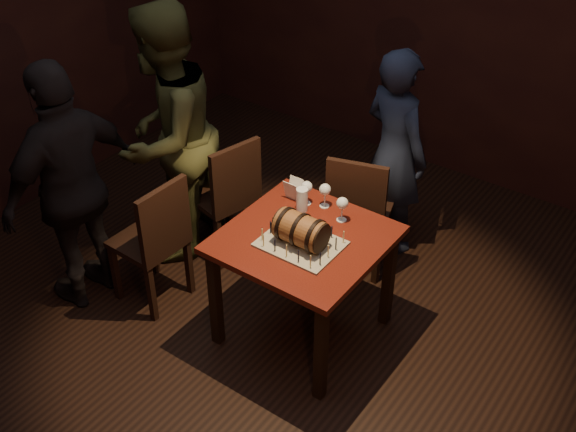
{
  "coord_description": "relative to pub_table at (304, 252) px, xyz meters",
  "views": [
    {
      "loc": [
        1.97,
        -2.59,
        3.28
      ],
      "look_at": [
        0.08,
        0.05,
        0.95
      ],
      "focal_mm": 45.0,
      "sensor_mm": 36.0,
      "label": 1
    }
  ],
  "objects": [
    {
      "name": "chair_back",
      "position": [
        -0.05,
        0.72,
        -0.12
      ],
      "size": [
        0.5,
        0.5,
        0.93
      ],
      "color": "black",
      "rests_on": "ground"
    },
    {
      "name": "birthday_candles",
      "position": [
        0.03,
        -0.07,
        0.16
      ],
      "size": [
        0.4,
        0.3,
        0.09
      ],
      "color": "#F5E192",
      "rests_on": "cake_board"
    },
    {
      "name": "chair_left_front",
      "position": [
        -0.93,
        -0.3,
        -0.12
      ],
      "size": [
        0.41,
        0.41,
        0.93
      ],
      "color": "black",
      "rests_on": "ground"
    },
    {
      "name": "person_left_rear",
      "position": [
        -1.26,
        0.2,
        0.27
      ],
      "size": [
        0.85,
        1.0,
        1.82
      ],
      "primitive_type": "imported",
      "rotation": [
        0.0,
        0.0,
        -1.37
      ],
      "color": "#424221",
      "rests_on": "ground"
    },
    {
      "name": "barrel_cake",
      "position": [
        0.02,
        -0.07,
        0.21
      ],
      "size": [
        0.34,
        0.2,
        0.2
      ],
      "color": "brown",
      "rests_on": "cake_board"
    },
    {
      "name": "room_shell",
      "position": [
        -0.11,
        -0.16,
        0.76
      ],
      "size": [
        5.04,
        5.04,
        2.8
      ],
      "color": "black",
      "rests_on": "ground"
    },
    {
      "name": "wine_glass_left",
      "position": [
        -0.18,
        0.29,
        0.23
      ],
      "size": [
        0.07,
        0.07,
        0.16
      ],
      "color": "silver",
      "rests_on": "pub_table"
    },
    {
      "name": "person_left_front",
      "position": [
        -1.38,
        -0.51,
        0.2
      ],
      "size": [
        0.46,
        1.0,
        1.67
      ],
      "primitive_type": "imported",
      "rotation": [
        0.0,
        0.0,
        -1.62
      ],
      "color": "black",
      "rests_on": "ground"
    },
    {
      "name": "pub_table",
      "position": [
        0.0,
        0.0,
        0.0
      ],
      "size": [
        0.9,
        0.9,
        0.75
      ],
      "color": "#47110B",
      "rests_on": "ground"
    },
    {
      "name": "wine_glass_right",
      "position": [
        0.09,
        0.26,
        0.23
      ],
      "size": [
        0.07,
        0.07,
        0.16
      ],
      "color": "silver",
      "rests_on": "pub_table"
    },
    {
      "name": "person_back",
      "position": [
        -0.03,
        1.14,
        0.11
      ],
      "size": [
        0.64,
        0.52,
        1.51
      ],
      "primitive_type": "imported",
      "rotation": [
        0.0,
        0.0,
        2.82
      ],
      "color": "#1B2137",
      "rests_on": "ground"
    },
    {
      "name": "menu_card",
      "position": [
        -0.28,
        0.29,
        0.17
      ],
      "size": [
        0.1,
        0.05,
        0.13
      ],
      "primitive_type": null,
      "color": "white",
      "rests_on": "pub_table"
    },
    {
      "name": "pint_of_ale",
      "position": [
        -0.17,
        0.22,
        0.18
      ],
      "size": [
        0.07,
        0.07,
        0.15
      ],
      "color": "silver",
      "rests_on": "pub_table"
    },
    {
      "name": "wine_glass_mid",
      "position": [
        -0.07,
        0.33,
        0.23
      ],
      "size": [
        0.07,
        0.07,
        0.16
      ],
      "color": "silver",
      "rests_on": "pub_table"
    },
    {
      "name": "cake_board",
      "position": [
        0.03,
        -0.07,
        0.12
      ],
      "size": [
        0.45,
        0.35,
        0.01
      ],
      "primitive_type": "cube",
      "color": "gray",
      "rests_on": "pub_table"
    },
    {
      "name": "chair_left_rear",
      "position": [
        -0.88,
        0.36,
        -0.12
      ],
      "size": [
        0.48,
        0.48,
        0.93
      ],
      "color": "black",
      "rests_on": "ground"
    }
  ]
}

